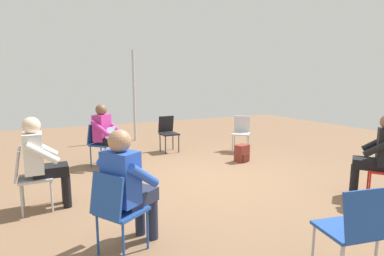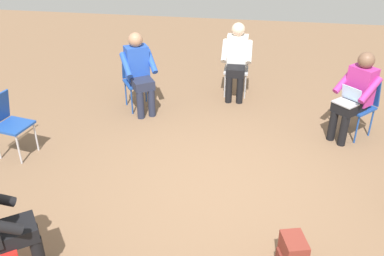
{
  "view_description": "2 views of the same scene",
  "coord_description": "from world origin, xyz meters",
  "px_view_note": "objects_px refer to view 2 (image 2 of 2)",
  "views": [
    {
      "loc": [
        4.25,
        -2.54,
        1.69
      ],
      "look_at": [
        -0.22,
        -0.34,
        0.9
      ],
      "focal_mm": 28.0,
      "sensor_mm": 36.0,
      "label": 1
    },
    {
      "loc": [
        -0.33,
        4.08,
        3.1
      ],
      "look_at": [
        0.3,
        0.05,
        0.82
      ],
      "focal_mm": 40.0,
      "sensor_mm": 36.0,
      "label": 2
    }
  ],
  "objects_px": {
    "person_in_blue": "(139,69)",
    "backpack_near_laptop_user": "(292,256)",
    "chair_south": "(237,65)",
    "chair_southwest": "(360,102)",
    "person_with_laptop": "(356,92)",
    "person_in_white": "(237,57)",
    "chair_east": "(8,121)",
    "chair_southeast": "(137,77)"
  },
  "relations": [
    {
      "from": "chair_southwest",
      "to": "person_in_blue",
      "type": "xyz_separation_m",
      "value": [
        3.25,
        -0.25,
        0.2
      ]
    },
    {
      "from": "chair_south",
      "to": "chair_southeast",
      "type": "height_order",
      "value": "same"
    },
    {
      "from": "chair_south",
      "to": "chair_southwest",
      "type": "xyz_separation_m",
      "value": [
        -1.81,
        1.18,
        0.0
      ]
    },
    {
      "from": "chair_southeast",
      "to": "person_in_white",
      "type": "height_order",
      "value": "person_in_white"
    },
    {
      "from": "chair_southwest",
      "to": "chair_east",
      "type": "bearing_deg",
      "value": 60.09
    },
    {
      "from": "chair_south",
      "to": "person_in_white",
      "type": "height_order",
      "value": "person_in_white"
    },
    {
      "from": "chair_east",
      "to": "person_in_white",
      "type": "bearing_deg",
      "value": 140.87
    },
    {
      "from": "chair_east",
      "to": "chair_southeast",
      "type": "distance_m",
      "value": 2.08
    },
    {
      "from": "chair_southeast",
      "to": "backpack_near_laptop_user",
      "type": "height_order",
      "value": "chair_southeast"
    },
    {
      "from": "chair_south",
      "to": "backpack_near_laptop_user",
      "type": "relative_size",
      "value": 2.36
    },
    {
      "from": "chair_southwest",
      "to": "chair_east",
      "type": "distance_m",
      "value": 4.76
    },
    {
      "from": "chair_east",
      "to": "person_in_blue",
      "type": "relative_size",
      "value": 0.69
    },
    {
      "from": "chair_southeast",
      "to": "chair_east",
      "type": "bearing_deg",
      "value": 20.57
    },
    {
      "from": "chair_southeast",
      "to": "person_with_laptop",
      "type": "bearing_deg",
      "value": 138.55
    },
    {
      "from": "person_with_laptop",
      "to": "person_in_white",
      "type": "bearing_deg",
      "value": 10.64
    },
    {
      "from": "chair_southwest",
      "to": "backpack_near_laptop_user",
      "type": "relative_size",
      "value": 2.36
    },
    {
      "from": "chair_southeast",
      "to": "backpack_near_laptop_user",
      "type": "distance_m",
      "value": 3.9
    },
    {
      "from": "chair_east",
      "to": "chair_south",
      "type": "bearing_deg",
      "value": 142.88
    },
    {
      "from": "chair_east",
      "to": "chair_southeast",
      "type": "bearing_deg",
      "value": 154.49
    },
    {
      "from": "person_in_blue",
      "to": "backpack_near_laptop_user",
      "type": "bearing_deg",
      "value": 94.22
    },
    {
      "from": "person_in_blue",
      "to": "backpack_near_laptop_user",
      "type": "xyz_separation_m",
      "value": [
        -2.22,
        2.98,
        -0.54
      ]
    },
    {
      "from": "chair_southwest",
      "to": "person_in_white",
      "type": "distance_m",
      "value": 2.08
    },
    {
      "from": "chair_southwest",
      "to": "chair_southeast",
      "type": "relative_size",
      "value": 1.0
    },
    {
      "from": "person_in_white",
      "to": "chair_east",
      "type": "bearing_deg",
      "value": 38.82
    },
    {
      "from": "chair_southeast",
      "to": "person_in_blue",
      "type": "height_order",
      "value": "person_in_blue"
    },
    {
      "from": "chair_southwest",
      "to": "person_with_laptop",
      "type": "xyz_separation_m",
      "value": [
        0.12,
        0.12,
        0.2
      ]
    },
    {
      "from": "chair_south",
      "to": "person_in_blue",
      "type": "xyz_separation_m",
      "value": [
        1.44,
        0.93,
        0.2
      ]
    },
    {
      "from": "person_in_white",
      "to": "backpack_near_laptop_user",
      "type": "relative_size",
      "value": 3.44
    },
    {
      "from": "person_with_laptop",
      "to": "backpack_near_laptop_user",
      "type": "height_order",
      "value": "person_with_laptop"
    },
    {
      "from": "chair_east",
      "to": "person_with_laptop",
      "type": "xyz_separation_m",
      "value": [
        -4.47,
        -1.16,
        0.2
      ]
    },
    {
      "from": "chair_east",
      "to": "chair_southeast",
      "type": "xyz_separation_m",
      "value": [
        -1.25,
        -1.66,
        0.0
      ]
    },
    {
      "from": "backpack_near_laptop_user",
      "to": "chair_south",
      "type": "bearing_deg",
      "value": -78.7
    },
    {
      "from": "chair_east",
      "to": "person_in_blue",
      "type": "xyz_separation_m",
      "value": [
        -1.34,
        -1.52,
        0.2
      ]
    },
    {
      "from": "chair_south",
      "to": "chair_southwest",
      "type": "height_order",
      "value": "same"
    },
    {
      "from": "chair_east",
      "to": "person_in_blue",
      "type": "distance_m",
      "value": 2.04
    },
    {
      "from": "chair_south",
      "to": "person_with_laptop",
      "type": "bearing_deg",
      "value": 141.79
    },
    {
      "from": "chair_east",
      "to": "person_with_laptop",
      "type": "distance_m",
      "value": 4.62
    },
    {
      "from": "person_in_white",
      "to": "person_with_laptop",
      "type": "bearing_deg",
      "value": 145.49
    },
    {
      "from": "chair_south",
      "to": "person_in_white",
      "type": "relative_size",
      "value": 0.69
    },
    {
      "from": "person_in_blue",
      "to": "person_in_white",
      "type": "relative_size",
      "value": 1.0
    },
    {
      "from": "chair_south",
      "to": "chair_southeast",
      "type": "xyz_separation_m",
      "value": [
        1.53,
        0.79,
        0.0
      ]
    },
    {
      "from": "chair_south",
      "to": "backpack_near_laptop_user",
      "type": "distance_m",
      "value": 4.0
    }
  ]
}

